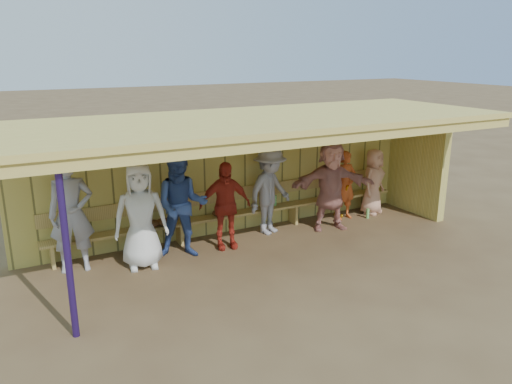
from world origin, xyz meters
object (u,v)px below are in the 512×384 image
(player_b, at_px, (141,216))
(player_e, at_px, (270,191))
(player_d, at_px, (225,205))
(player_c, at_px, (182,206))
(bench, at_px, (238,208))
(player_a, at_px, (71,214))
(player_f, at_px, (331,185))
(player_h, at_px, (373,182))
(player_g, at_px, (345,185))

(player_b, distance_m, player_e, 2.79)
(player_b, xyz_separation_m, player_d, (1.62, 0.13, -0.09))
(player_b, distance_m, player_c, 0.77)
(bench, bearing_deg, player_a, -173.77)
(player_c, distance_m, player_d, 0.87)
(player_f, height_order, bench, player_f)
(player_b, bearing_deg, player_d, 15.15)
(player_h, bearing_deg, player_d, 161.52)
(player_f, relative_size, player_g, 1.23)
(player_b, bearing_deg, player_h, 15.29)
(player_b, bearing_deg, player_c, 17.75)
(player_e, relative_size, player_h, 1.18)
(player_f, xyz_separation_m, player_h, (1.48, 0.40, -0.19))
(player_f, relative_size, player_h, 1.26)
(player_e, height_order, player_f, player_f)
(bench, bearing_deg, player_f, -21.66)
(player_d, relative_size, player_f, 0.88)
(player_c, bearing_deg, bench, 45.34)
(player_g, relative_size, player_h, 1.02)
(bench, bearing_deg, player_h, -5.36)
(player_a, bearing_deg, player_h, 6.94)
(player_d, bearing_deg, player_f, 8.24)
(player_d, bearing_deg, player_e, 24.89)
(player_b, bearing_deg, player_a, 169.79)
(player_b, bearing_deg, bench, 29.48)
(player_h, xyz_separation_m, bench, (-3.26, 0.31, -0.22))
(player_e, xyz_separation_m, bench, (-0.55, 0.33, -0.36))
(player_b, distance_m, player_h, 5.48)
(player_h, bearing_deg, player_a, 157.20)
(player_b, relative_size, bench, 0.24)
(player_d, bearing_deg, player_h, 14.97)
(player_e, xyz_separation_m, player_g, (1.92, 0.02, -0.12))
(player_e, relative_size, bench, 0.23)
(player_b, relative_size, player_h, 1.23)
(player_d, relative_size, bench, 0.22)
(player_f, bearing_deg, player_d, -164.40)
(player_a, bearing_deg, bench, 12.73)
(bench, bearing_deg, player_b, -161.12)
(player_a, xyz_separation_m, player_b, (1.05, -0.40, -0.08))
(player_e, distance_m, bench, 0.73)
(player_a, xyz_separation_m, player_d, (2.67, -0.27, -0.17))
(player_c, xyz_separation_m, player_f, (3.22, -0.05, -0.02))
(player_a, height_order, player_b, player_a)
(player_c, relative_size, player_e, 1.09)
(player_g, relative_size, bench, 0.20)
(player_a, height_order, player_f, player_a)
(player_g, xyz_separation_m, player_h, (0.78, 0.00, -0.01))
(player_g, distance_m, bench, 2.50)
(player_a, relative_size, bench, 0.26)
(player_g, bearing_deg, player_d, -178.69)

